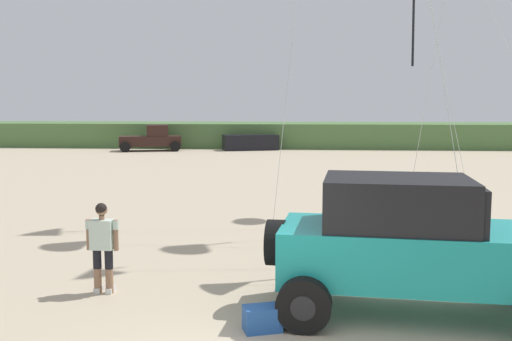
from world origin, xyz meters
TOP-DOWN VIEW (x-y plane):
  - dune_ridge at (-4.60, 41.97)m, footprint 90.00×7.90m
  - jeep at (2.43, 2.30)m, footprint 4.95×2.75m
  - person_watching at (-2.97, 2.95)m, footprint 0.62×0.31m
  - cooler_box at (0.04, 1.42)m, footprint 0.65×0.52m
  - distant_pickup at (-10.85, 35.83)m, footprint 4.93×3.42m
  - distant_sedan at (-3.41, 37.18)m, footprint 4.52×2.89m

SIDE VIEW (x-z plane):
  - cooler_box at x=0.04m, z-range 0.00..0.38m
  - distant_sedan at x=-3.41m, z-range 0.00..1.20m
  - person_watching at x=-2.97m, z-range 0.10..1.77m
  - distant_pickup at x=-10.85m, z-range -0.05..1.93m
  - dune_ridge at x=-4.60m, z-range 0.00..1.98m
  - jeep at x=2.43m, z-range 0.07..2.33m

